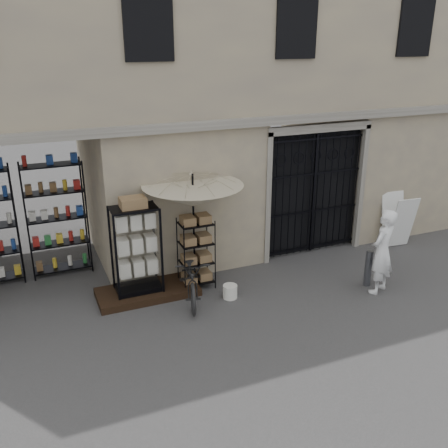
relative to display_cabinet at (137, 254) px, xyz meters
name	(u,v)px	position (x,y,z in m)	size (l,w,h in m)	color
ground	(291,308)	(2.57, -1.57, -0.93)	(80.00, 80.00, 0.00)	black
main_building	(212,54)	(2.57, 2.43, 3.57)	(14.00, 4.00, 9.00)	tan
shop_recess	(24,219)	(-1.93, 1.23, 0.57)	(3.00, 1.70, 3.00)	black
shop_shelving	(22,223)	(-1.98, 1.73, 0.32)	(2.70, 0.50, 2.50)	black
iron_gate	(310,191)	(4.32, 0.71, 0.57)	(2.50, 0.21, 3.00)	black
step_platform	(148,292)	(0.17, -0.02, -0.85)	(2.00, 0.90, 0.15)	black
display_cabinet	(137,254)	(0.00, 0.00, 0.00)	(0.99, 0.78, 1.88)	black
wire_rack	(196,254)	(1.21, -0.03, -0.20)	(0.73, 0.59, 1.48)	black
market_umbrella	(193,190)	(1.21, 0.10, 1.13)	(2.11, 2.13, 2.86)	black
white_bucket	(230,292)	(1.65, -0.75, -0.79)	(0.29, 0.29, 0.27)	silver
bicycle	(192,298)	(0.95, -0.47, -0.93)	(0.64, 0.97, 1.85)	black
steel_bollard	(368,268)	(4.50, -1.36, -0.54)	(0.14, 0.14, 0.79)	#56585E
shopkeeper	(377,291)	(4.54, -1.66, -0.93)	(0.64, 1.76, 0.42)	white
easel_sign	(398,220)	(6.50, 0.11, -0.27)	(0.67, 0.75, 1.28)	silver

